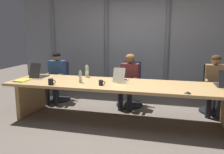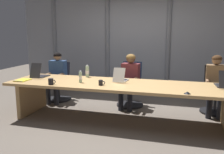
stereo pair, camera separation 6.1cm
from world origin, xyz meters
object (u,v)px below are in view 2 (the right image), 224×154
coffee_mug_far (51,82)px  spiral_notepad (23,80)px  water_bottle_primary (87,72)px  laptop_left_end (40,74)px  person_left_end (57,74)px  person_left_mid (129,77)px  laptop_center (224,84)px  office_chair_left_mid (131,89)px  laptop_left_mid (121,78)px  water_bottle_secondary (80,77)px  office_chair_center (215,95)px  conference_mic_left_side (187,93)px  person_center (215,81)px  coffee_mug_near (101,83)px  office_chair_left_end (59,86)px

coffee_mug_far → spiral_notepad: size_ratio=0.46×
water_bottle_primary → laptop_left_end: bearing=-163.0°
coffee_mug_far → spiral_notepad: 0.75m
laptop_left_end → person_left_end: person_left_end is taller
water_bottle_primary → person_left_mid: bearing=28.2°
laptop_center → office_chair_left_mid: size_ratio=0.47×
laptop_left_mid → person_left_end: person_left_end is taller
laptop_left_end → water_bottle_secondary: size_ratio=2.02×
laptop_center → coffee_mug_far: size_ratio=3.25×
water_bottle_primary → office_chair_center: bearing=12.8°
office_chair_left_mid → spiral_notepad: (-1.91, -1.29, 0.36)m
person_left_end → conference_mic_left_side: size_ratio=10.72×
person_left_mid → person_center: 1.76m
water_bottle_primary → coffee_mug_far: size_ratio=1.78×
person_center → coffee_mug_far: 3.22m
office_chair_left_mid → water_bottle_secondary: (-0.74, -1.15, 0.45)m
laptop_center → person_center: bearing=-0.2°
water_bottle_primary → coffee_mug_near: bearing=-52.4°
laptop_left_end → laptop_left_mid: size_ratio=1.08×
laptop_left_end → person_left_end: 0.74m
laptop_center → person_left_end: person_left_end is taller
laptop_left_end → spiral_notepad: laptop_left_end is taller
water_bottle_secondary → conference_mic_left_side: water_bottle_secondary is taller
spiral_notepad → laptop_left_end: bearing=72.7°
office_chair_left_end → coffee_mug_near: (1.51, -1.28, 0.42)m
office_chair_left_end → coffee_mug_far: size_ratio=6.41×
office_chair_left_mid → office_chair_center: office_chair_left_mid is taller
laptop_left_mid → laptop_center: bearing=-86.4°
laptop_left_end → coffee_mug_near: 1.53m
laptop_left_end → laptop_center: laptop_left_end is taller
laptop_left_mid → coffee_mug_far: 1.32m
coffee_mug_far → spiral_notepad: (-0.73, 0.17, -0.05)m
office_chair_left_mid → person_left_end: 1.81m
laptop_center → water_bottle_primary: size_ratio=1.82×
person_left_end → laptop_center: bearing=75.8°
water_bottle_primary → laptop_center: bearing=-5.2°
conference_mic_left_side → coffee_mug_near: bearing=171.8°
coffee_mug_far → person_left_end: bearing=114.4°
office_chair_left_end → person_left_end: size_ratio=0.78×
laptop_left_end → person_center: size_ratio=0.38×
laptop_left_end → person_center: 3.61m
office_chair_center → conference_mic_left_side: size_ratio=8.85×
person_left_mid → spiral_notepad: person_left_mid is taller
laptop_left_end → spiral_notepad: (-0.14, -0.40, -0.05)m
office_chair_center → conference_mic_left_side: bearing=-25.7°
laptop_center → office_chair_left_mid: 2.04m
office_chair_left_mid → coffee_mug_far: size_ratio=6.89×
person_center → laptop_left_end: bearing=-74.4°
office_chair_center → laptop_left_end: bearing=-79.5°
coffee_mug_near → conference_mic_left_side: size_ratio=1.12×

